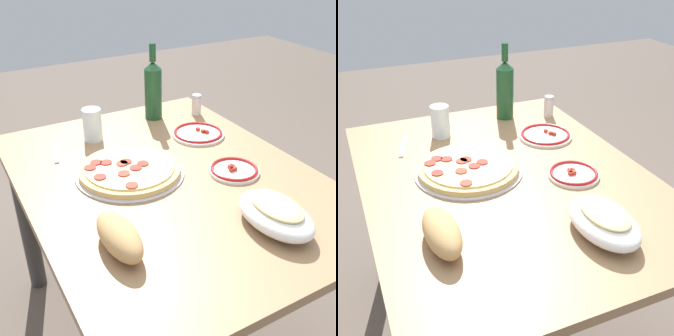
# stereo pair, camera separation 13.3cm
# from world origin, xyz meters

# --- Properties ---
(ground_plane) EXTENTS (8.00, 8.00, 0.00)m
(ground_plane) POSITION_xyz_m (0.00, 0.00, 0.00)
(ground_plane) COLOR brown
(ground_plane) RESTS_ON ground
(dining_table) EXTENTS (1.17, 0.88, 0.73)m
(dining_table) POSITION_xyz_m (0.00, 0.00, 0.60)
(dining_table) COLOR #93704C
(dining_table) RESTS_ON ground
(pepperoni_pizza) EXTENTS (0.35, 0.35, 0.03)m
(pepperoni_pizza) POSITION_xyz_m (0.07, 0.10, 0.74)
(pepperoni_pizza) COLOR #B7B7BC
(pepperoni_pizza) RESTS_ON dining_table
(baked_pasta_dish) EXTENTS (0.24, 0.15, 0.08)m
(baked_pasta_dish) POSITION_xyz_m (-0.36, -0.12, 0.77)
(baked_pasta_dish) COLOR white
(baked_pasta_dish) RESTS_ON dining_table
(wine_bottle) EXTENTS (0.07, 0.07, 0.31)m
(wine_bottle) POSITION_xyz_m (0.45, -0.18, 0.85)
(wine_bottle) COLOR #194723
(wine_bottle) RESTS_ON dining_table
(water_glass) EXTENTS (0.07, 0.07, 0.12)m
(water_glass) POSITION_xyz_m (0.37, 0.11, 0.79)
(water_glass) COLOR silver
(water_glass) RESTS_ON dining_table
(side_plate_near) EXTENTS (0.16, 0.16, 0.02)m
(side_plate_near) POSITION_xyz_m (-0.08, -0.20, 0.74)
(side_plate_near) COLOR white
(side_plate_near) RESTS_ON dining_table
(side_plate_far) EXTENTS (0.20, 0.20, 0.02)m
(side_plate_far) POSITION_xyz_m (0.21, -0.25, 0.74)
(side_plate_far) COLOR white
(side_plate_far) RESTS_ON dining_table
(bread_loaf) EXTENTS (0.20, 0.09, 0.08)m
(bread_loaf) POSITION_xyz_m (-0.25, 0.28, 0.77)
(bread_loaf) COLOR tan
(bread_loaf) RESTS_ON dining_table
(spice_shaker) EXTENTS (0.04, 0.04, 0.09)m
(spice_shaker) POSITION_xyz_m (0.39, -0.36, 0.77)
(spice_shaker) COLOR silver
(spice_shaker) RESTS_ON dining_table
(fork_left) EXTENTS (0.17, 0.06, 0.00)m
(fork_left) POSITION_xyz_m (0.34, 0.26, 0.73)
(fork_left) COLOR #B7B7BC
(fork_left) RESTS_ON dining_table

